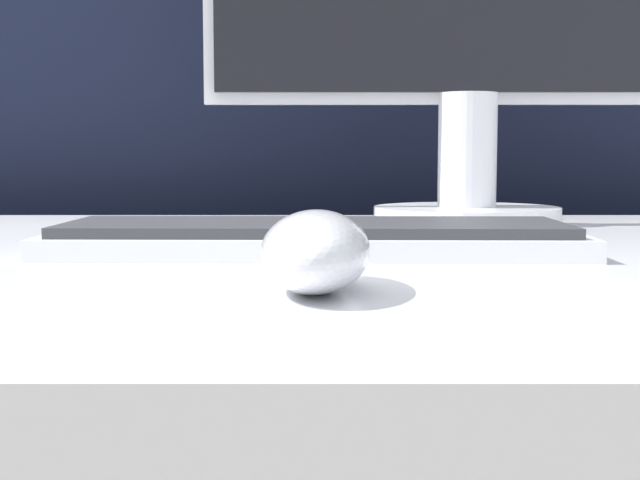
# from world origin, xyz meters

# --- Properties ---
(partition_panel) EXTENTS (5.00, 0.03, 1.27)m
(partition_panel) POSITION_xyz_m (0.00, 0.55, 0.63)
(partition_panel) COLOR black
(partition_panel) RESTS_ON ground_plane
(computer_mouse_near) EXTENTS (0.07, 0.13, 0.05)m
(computer_mouse_near) POSITION_xyz_m (0.08, -0.21, 0.79)
(computer_mouse_near) COLOR silver
(computer_mouse_near) RESTS_ON desk
(keyboard) EXTENTS (0.41, 0.15, 0.02)m
(keyboard) POSITION_xyz_m (0.07, -0.01, 0.78)
(keyboard) COLOR white
(keyboard) RESTS_ON desk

